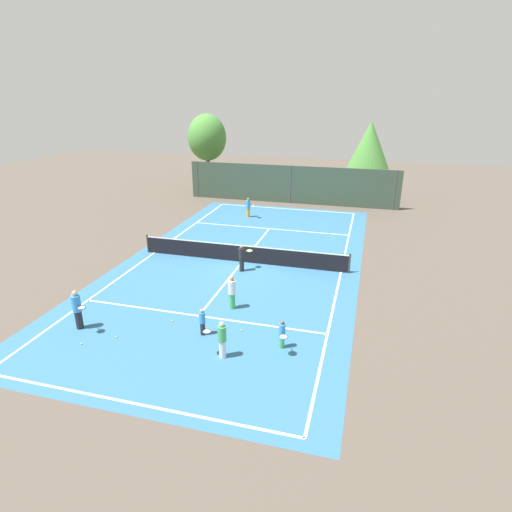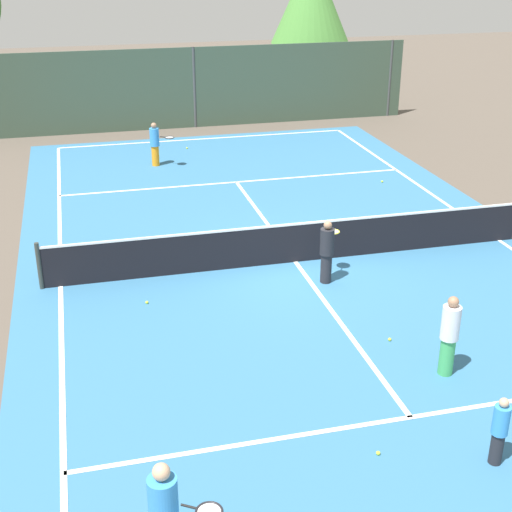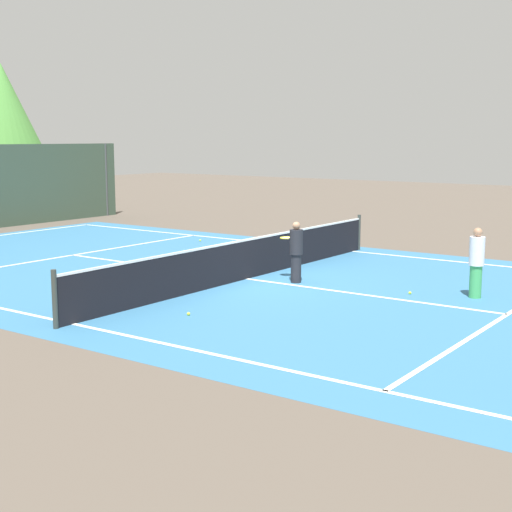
{
  "view_description": "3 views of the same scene",
  "coord_description": "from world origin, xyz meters",
  "px_view_note": "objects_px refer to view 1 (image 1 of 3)",
  "views": [
    {
      "loc": [
        6.6,
        -21.1,
        9.0
      ],
      "look_at": [
        1.4,
        -2.19,
        1.33
      ],
      "focal_mm": 29.61,
      "sensor_mm": 36.0,
      "label": 1
    },
    {
      "loc": [
        -4.84,
        -15.26,
        7.18
      ],
      "look_at": [
        -1.35,
        -1.46,
        0.92
      ],
      "focal_mm": 51.04,
      "sensor_mm": 36.0,
      "label": 2
    },
    {
      "loc": [
        -14.46,
        -10.63,
        3.46
      ],
      "look_at": [
        -0.65,
        -0.75,
        0.73
      ],
      "focal_mm": 51.88,
      "sensor_mm": 36.0,
      "label": 3
    }
  ],
  "objects_px": {
    "player_3": "(202,322)",
    "player_2": "(242,258)",
    "player_4": "(232,292)",
    "player_5": "(282,334)",
    "tennis_ball_6": "(241,330)",
    "player_1": "(222,339)",
    "tennis_ball_5": "(81,344)",
    "tennis_ball_9": "(172,263)",
    "tennis_ball_4": "(116,337)",
    "player_0": "(248,207)",
    "tennis_ball_8": "(204,244)",
    "tennis_ball_2": "(332,239)",
    "player_6": "(77,309)",
    "tennis_ball_10": "(276,264)",
    "tennis_ball_1": "(271,212)",
    "tennis_ball_0": "(260,256)",
    "tennis_ball_3": "(231,293)",
    "tennis_ball_7": "(172,321)"
  },
  "relations": [
    {
      "from": "player_3",
      "to": "player_2",
      "type": "bearing_deg",
      "value": 93.4
    },
    {
      "from": "player_4",
      "to": "tennis_ball_9",
      "type": "distance_m",
      "value": 6.37
    },
    {
      "from": "player_6",
      "to": "tennis_ball_2",
      "type": "distance_m",
      "value": 16.41
    },
    {
      "from": "tennis_ball_6",
      "to": "tennis_ball_10",
      "type": "height_order",
      "value": "same"
    },
    {
      "from": "player_3",
      "to": "tennis_ball_5",
      "type": "bearing_deg",
      "value": -155.66
    },
    {
      "from": "player_4",
      "to": "tennis_ball_10",
      "type": "relative_size",
      "value": 23.32
    },
    {
      "from": "tennis_ball_6",
      "to": "player_1",
      "type": "bearing_deg",
      "value": -94.35
    },
    {
      "from": "player_3",
      "to": "tennis_ball_8",
      "type": "height_order",
      "value": "player_3"
    },
    {
      "from": "player_0",
      "to": "tennis_ball_2",
      "type": "bearing_deg",
      "value": -28.32
    },
    {
      "from": "tennis_ball_2",
      "to": "tennis_ball_8",
      "type": "distance_m",
      "value": 8.33
    },
    {
      "from": "tennis_ball_1",
      "to": "tennis_ball_8",
      "type": "xyz_separation_m",
      "value": [
        -2.32,
        -8.61,
        0.0
      ]
    },
    {
      "from": "player_0",
      "to": "tennis_ball_5",
      "type": "distance_m",
      "value": 18.56
    },
    {
      "from": "tennis_ball_4",
      "to": "tennis_ball_5",
      "type": "bearing_deg",
      "value": -142.73
    },
    {
      "from": "player_3",
      "to": "player_1",
      "type": "bearing_deg",
      "value": -44.59
    },
    {
      "from": "player_4",
      "to": "player_5",
      "type": "xyz_separation_m",
      "value": [
        2.78,
        -2.48,
        -0.19
      ]
    },
    {
      "from": "tennis_ball_1",
      "to": "tennis_ball_4",
      "type": "xyz_separation_m",
      "value": [
        -1.56,
        -19.59,
        0.0
      ]
    },
    {
      "from": "tennis_ball_5",
      "to": "tennis_ball_9",
      "type": "height_order",
      "value": "same"
    },
    {
      "from": "tennis_ball_8",
      "to": "tennis_ball_10",
      "type": "relative_size",
      "value": 1.0
    },
    {
      "from": "player_6",
      "to": "player_1",
      "type": "bearing_deg",
      "value": -3.22
    },
    {
      "from": "tennis_ball_4",
      "to": "tennis_ball_5",
      "type": "relative_size",
      "value": 1.0
    },
    {
      "from": "tennis_ball_5",
      "to": "player_3",
      "type": "bearing_deg",
      "value": 24.34
    },
    {
      "from": "player_2",
      "to": "tennis_ball_7",
      "type": "relative_size",
      "value": 22.35
    },
    {
      "from": "tennis_ball_1",
      "to": "tennis_ball_6",
      "type": "bearing_deg",
      "value": -80.39
    },
    {
      "from": "tennis_ball_5",
      "to": "tennis_ball_6",
      "type": "distance_m",
      "value": 6.14
    },
    {
      "from": "tennis_ball_2",
      "to": "player_4",
      "type": "bearing_deg",
      "value": -107.5
    },
    {
      "from": "tennis_ball_6",
      "to": "tennis_ball_9",
      "type": "distance_m",
      "value": 8.21
    },
    {
      "from": "player_0",
      "to": "tennis_ball_8",
      "type": "height_order",
      "value": "player_0"
    },
    {
      "from": "player_6",
      "to": "tennis_ball_8",
      "type": "height_order",
      "value": "player_6"
    },
    {
      "from": "tennis_ball_3",
      "to": "tennis_ball_8",
      "type": "bearing_deg",
      "value": 122.27
    },
    {
      "from": "player_6",
      "to": "player_0",
      "type": "bearing_deg",
      "value": 83.43
    },
    {
      "from": "player_2",
      "to": "tennis_ball_0",
      "type": "xyz_separation_m",
      "value": [
        0.37,
        2.29,
        -0.73
      ]
    },
    {
      "from": "tennis_ball_3",
      "to": "player_6",
      "type": "bearing_deg",
      "value": -137.27
    },
    {
      "from": "player_0",
      "to": "tennis_ball_6",
      "type": "xyz_separation_m",
      "value": [
        4.37,
        -15.96,
        -0.73
      ]
    },
    {
      "from": "player_0",
      "to": "tennis_ball_1",
      "type": "xyz_separation_m",
      "value": [
        1.36,
        1.85,
        -0.73
      ]
    },
    {
      "from": "tennis_ball_9",
      "to": "tennis_ball_10",
      "type": "bearing_deg",
      "value": 14.13
    },
    {
      "from": "player_5",
      "to": "tennis_ball_5",
      "type": "bearing_deg",
      "value": -166.33
    },
    {
      "from": "player_1",
      "to": "player_2",
      "type": "relative_size",
      "value": 0.99
    },
    {
      "from": "player_1",
      "to": "tennis_ball_0",
      "type": "relative_size",
      "value": 22.03
    },
    {
      "from": "tennis_ball_0",
      "to": "tennis_ball_5",
      "type": "xyz_separation_m",
      "value": [
        -4.18,
        -10.7,
        0.0
      ]
    },
    {
      "from": "player_0",
      "to": "tennis_ball_5",
      "type": "xyz_separation_m",
      "value": [
        -1.21,
        -18.5,
        -0.73
      ]
    },
    {
      "from": "player_5",
      "to": "tennis_ball_5",
      "type": "relative_size",
      "value": 17.43
    },
    {
      "from": "player_4",
      "to": "tennis_ball_10",
      "type": "height_order",
      "value": "player_4"
    },
    {
      "from": "player_0",
      "to": "tennis_ball_9",
      "type": "xyz_separation_m",
      "value": [
        -1.47,
        -10.2,
        -0.73
      ]
    },
    {
      "from": "player_1",
      "to": "tennis_ball_10",
      "type": "height_order",
      "value": "player_1"
    },
    {
      "from": "tennis_ball_5",
      "to": "tennis_ball_9",
      "type": "xyz_separation_m",
      "value": [
        -0.26,
        8.31,
        0.0
      ]
    },
    {
      "from": "player_0",
      "to": "tennis_ball_8",
      "type": "relative_size",
      "value": 22.47
    },
    {
      "from": "player_2",
      "to": "player_1",
      "type": "bearing_deg",
      "value": -78.08
    },
    {
      "from": "player_3",
      "to": "tennis_ball_9",
      "type": "height_order",
      "value": "player_3"
    },
    {
      "from": "tennis_ball_3",
      "to": "player_2",
      "type": "bearing_deg",
      "value": 96.62
    },
    {
      "from": "player_1",
      "to": "player_2",
      "type": "xyz_separation_m",
      "value": [
        -1.63,
        7.73,
        0.01
      ]
    }
  ]
}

